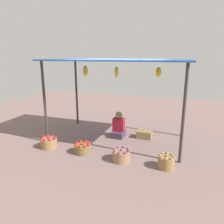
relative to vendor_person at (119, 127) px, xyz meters
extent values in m
plane|color=#7D635F|center=(0.03, -0.19, -0.30)|extent=(14.00, 14.00, 0.00)
cylinder|color=#38332D|center=(-1.78, -1.09, 0.84)|extent=(0.07, 0.07, 2.27)
cylinder|color=#38332D|center=(1.84, -1.09, 0.84)|extent=(0.07, 0.07, 2.27)
cylinder|color=#38332D|center=(-1.78, 0.71, 0.84)|extent=(0.07, 0.07, 2.27)
cylinder|color=#38332D|center=(1.84, 0.71, 0.84)|extent=(0.07, 0.07, 2.27)
cube|color=#345AA7|center=(0.03, -0.19, 1.99)|extent=(3.92, 2.10, 0.04)
ellipsoid|color=yellow|center=(-1.04, -0.03, 1.67)|extent=(0.15, 0.15, 0.30)
ellipsoid|color=yellow|center=(-0.02, -0.18, 1.67)|extent=(0.11, 0.11, 0.30)
ellipsoid|color=yellow|center=(1.09, 0.12, 1.67)|extent=(0.15, 0.15, 0.27)
cube|color=#45304B|center=(0.00, -0.03, -0.21)|extent=(0.36, 0.44, 0.18)
cube|color=maroon|center=(0.00, 0.02, 0.08)|extent=(0.34, 0.22, 0.40)
sphere|color=olive|center=(0.00, 0.02, 0.38)|extent=(0.21, 0.21, 0.21)
cylinder|color=#9A6E44|center=(-1.53, -1.39, -0.17)|extent=(0.43, 0.43, 0.25)
sphere|color=#A81E1E|center=(-1.53, -1.39, -0.02)|extent=(0.07, 0.07, 0.07)
sphere|color=red|center=(-1.35, -1.39, -0.02)|extent=(0.07, 0.07, 0.07)
sphere|color=#B51524|center=(-1.40, -1.27, -0.02)|extent=(0.07, 0.07, 0.07)
sphere|color=#AE1D1D|center=(-1.53, -1.21, -0.02)|extent=(0.07, 0.07, 0.07)
sphere|color=#B21C28|center=(-1.65, -1.27, -0.02)|extent=(0.07, 0.07, 0.07)
sphere|color=#A8211C|center=(-1.70, -1.39, -0.02)|extent=(0.07, 0.07, 0.07)
sphere|color=#B21C24|center=(-1.65, -1.52, -0.02)|extent=(0.07, 0.07, 0.07)
sphere|color=#A81E25|center=(-1.53, -1.57, -0.02)|extent=(0.07, 0.07, 0.07)
sphere|color=#B41820|center=(-1.40, -1.52, -0.02)|extent=(0.07, 0.07, 0.07)
cylinder|color=brown|center=(-0.51, -1.39, -0.19)|extent=(0.43, 0.43, 0.22)
sphere|color=red|center=(-0.51, -1.39, -0.05)|extent=(0.07, 0.07, 0.07)
sphere|color=red|center=(-0.34, -1.39, -0.05)|extent=(0.07, 0.07, 0.07)
sphere|color=red|center=(-0.39, -1.27, -0.05)|extent=(0.07, 0.07, 0.07)
sphere|color=red|center=(-0.51, -1.22, -0.05)|extent=(0.07, 0.07, 0.07)
sphere|color=red|center=(-0.63, -1.27, -0.05)|extent=(0.07, 0.07, 0.07)
sphere|color=red|center=(-0.68, -1.39, -0.05)|extent=(0.07, 0.07, 0.07)
sphere|color=red|center=(-0.63, -1.51, -0.05)|extent=(0.07, 0.07, 0.07)
sphere|color=red|center=(-0.51, -1.56, -0.05)|extent=(0.07, 0.07, 0.07)
sphere|color=red|center=(-0.39, -1.51, -0.05)|extent=(0.07, 0.07, 0.07)
cylinder|color=#976F51|center=(0.54, -1.47, -0.17)|extent=(0.42, 0.42, 0.25)
sphere|color=#833E67|center=(0.54, -1.47, -0.02)|extent=(0.06, 0.06, 0.06)
sphere|color=#7B3377|center=(0.71, -1.47, -0.02)|extent=(0.06, 0.06, 0.06)
sphere|color=#7B3472|center=(0.66, -1.35, -0.02)|extent=(0.06, 0.06, 0.06)
sphere|color=#842F74|center=(0.54, -1.30, -0.02)|extent=(0.06, 0.06, 0.06)
sphere|color=#833E74|center=(0.41, -1.35, -0.02)|extent=(0.06, 0.06, 0.06)
sphere|color=#753C71|center=(0.36, -1.47, -0.02)|extent=(0.06, 0.06, 0.06)
sphere|color=#7D3E68|center=(0.41, -1.59, -0.02)|extent=(0.06, 0.06, 0.06)
sphere|color=#873967|center=(0.54, -1.64, -0.02)|extent=(0.06, 0.06, 0.06)
sphere|color=#7E2E69|center=(0.66, -1.59, -0.02)|extent=(0.06, 0.06, 0.06)
cylinder|color=olive|center=(1.57, -1.46, -0.16)|extent=(0.36, 0.36, 0.27)
sphere|color=#94874E|center=(1.57, -1.46, 0.00)|extent=(0.06, 0.06, 0.06)
sphere|color=#997A4E|center=(1.71, -1.46, -0.01)|extent=(0.06, 0.06, 0.06)
sphere|color=#948957|center=(1.67, -1.36, -0.01)|extent=(0.06, 0.06, 0.06)
sphere|color=#A48952|center=(1.57, -1.32, -0.01)|extent=(0.06, 0.06, 0.06)
sphere|color=#947E56|center=(1.46, -1.36, -0.01)|extent=(0.06, 0.06, 0.06)
sphere|color=#A78256|center=(1.42, -1.46, -0.01)|extent=(0.06, 0.06, 0.06)
sphere|color=#A2784C|center=(1.46, -1.57, -0.01)|extent=(0.06, 0.06, 0.06)
sphere|color=#9E7A5F|center=(1.57, -1.61, -0.01)|extent=(0.06, 0.06, 0.06)
sphere|color=#957F56|center=(1.67, -1.57, -0.01)|extent=(0.06, 0.06, 0.06)
cube|color=olive|center=(0.77, 0.15, -0.19)|extent=(0.44, 0.31, 0.22)
camera|label=1|loc=(1.87, -5.89, 2.12)|focal=34.43mm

